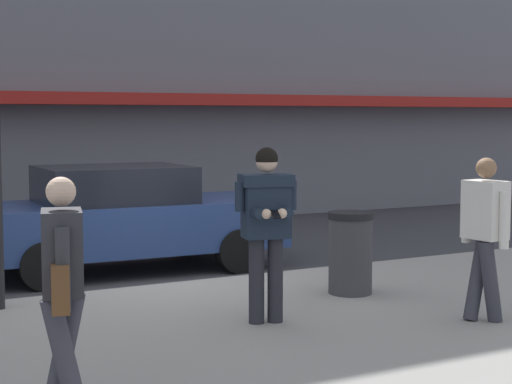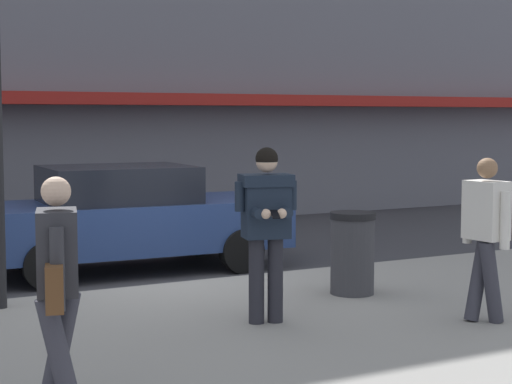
% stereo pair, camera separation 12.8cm
% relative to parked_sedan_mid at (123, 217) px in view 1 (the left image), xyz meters
% --- Properties ---
extents(ground_plane, '(80.00, 80.00, 0.00)m').
position_rel_parked_sedan_mid_xyz_m(ground_plane, '(-0.02, -1.57, -0.79)').
color(ground_plane, '#333338').
extents(sidewalk, '(32.00, 5.30, 0.14)m').
position_rel_parked_sedan_mid_xyz_m(sidewalk, '(0.98, -4.42, -0.72)').
color(sidewalk, gray).
rests_on(sidewalk, ground).
extents(curb_paint_line, '(28.00, 0.12, 0.01)m').
position_rel_parked_sedan_mid_xyz_m(curb_paint_line, '(0.98, -1.52, -0.79)').
color(curb_paint_line, silver).
rests_on(curb_paint_line, ground).
extents(parked_sedan_mid, '(4.58, 2.08, 1.54)m').
position_rel_parked_sedan_mid_xyz_m(parked_sedan_mid, '(0.00, 0.00, 0.00)').
color(parked_sedan_mid, navy).
rests_on(parked_sedan_mid, ground).
extents(man_texting_on_phone, '(0.63, 0.63, 1.81)m').
position_rel_parked_sedan_mid_xyz_m(man_texting_on_phone, '(-0.02, -4.21, 0.46)').
color(man_texting_on_phone, '#23232B').
rests_on(man_texting_on_phone, sidewalk).
extents(pedestrian_in_light_coat, '(0.35, 0.60, 1.70)m').
position_rel_parked_sedan_mid_xyz_m(pedestrian_in_light_coat, '(1.99, -5.24, 0.32)').
color(pedestrian_in_light_coat, '#33333D').
rests_on(pedestrian_in_light_coat, sidewalk).
extents(pedestrian_with_bag, '(0.40, 0.71, 1.70)m').
position_rel_parked_sedan_mid_xyz_m(pedestrian_with_bag, '(-2.61, -5.85, 0.32)').
color(pedestrian_with_bag, '#33333D').
rests_on(pedestrian_with_bag, sidewalk).
extents(trash_bin, '(0.55, 0.55, 0.98)m').
position_rel_parked_sedan_mid_xyz_m(trash_bin, '(1.59, -3.43, -0.16)').
color(trash_bin, '#38383D').
rests_on(trash_bin, sidewalk).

